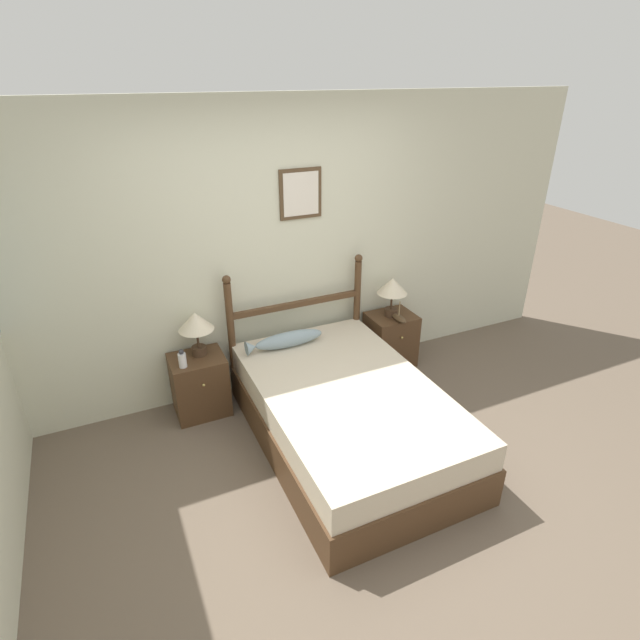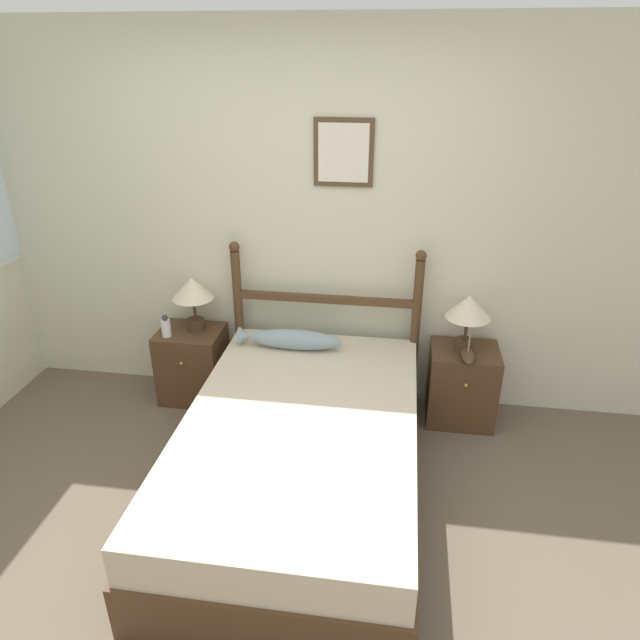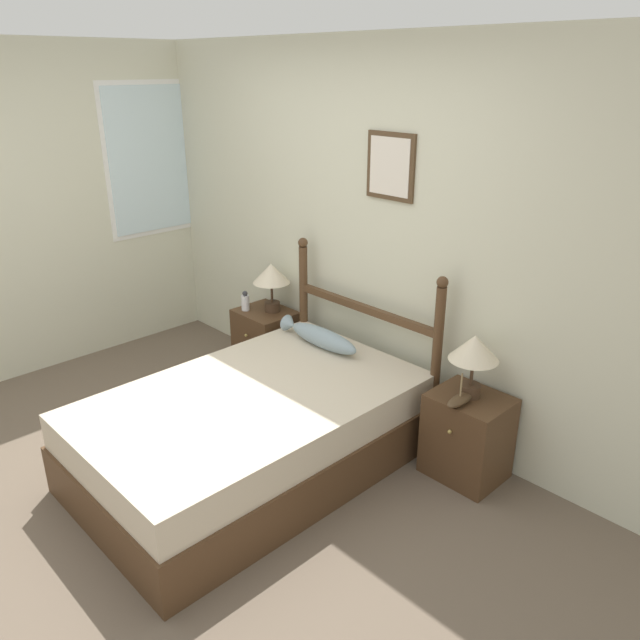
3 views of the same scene
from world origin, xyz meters
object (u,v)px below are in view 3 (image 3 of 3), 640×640
(nightstand_right, at_px, (467,436))
(fish_pillow, at_px, (320,337))
(nightstand_left, at_px, (266,342))
(table_lamp_right, at_px, (474,351))
(model_boat, at_px, (460,400))
(bed, at_px, (252,431))
(table_lamp_left, at_px, (271,276))
(bottle, at_px, (245,302))

(nightstand_right, height_order, fish_pillow, fish_pillow)
(nightstand_left, distance_m, table_lamp_right, 1.98)
(nightstand_right, height_order, model_boat, model_boat)
(nightstand_left, height_order, table_lamp_right, table_lamp_right)
(bed, height_order, model_boat, model_boat)
(table_lamp_left, bearing_deg, model_boat, -4.98)
(bed, height_order, nightstand_left, nightstand_left)
(bed, height_order, table_lamp_left, table_lamp_left)
(nightstand_left, bearing_deg, bottle, -142.58)
(nightstand_left, height_order, table_lamp_left, table_lamp_left)
(table_lamp_left, xyz_separation_m, fish_pillow, (0.72, -0.17, -0.24))
(nightstand_left, relative_size, table_lamp_left, 1.38)
(bed, bearing_deg, nightstand_right, 43.08)
(bottle, bearing_deg, nightstand_right, 2.70)
(nightstand_right, height_order, bottle, bottle)
(bed, xyz_separation_m, table_lamp_left, (-0.92, 0.94, 0.57))
(nightstand_right, bearing_deg, model_boat, -91.10)
(table_lamp_right, bearing_deg, bottle, -177.17)
(nightstand_left, distance_m, model_boat, 1.94)
(nightstand_left, xyz_separation_m, table_lamp_right, (1.90, 0.00, 0.56))
(table_lamp_left, relative_size, table_lamp_right, 1.00)
(nightstand_left, xyz_separation_m, table_lamp_left, (0.04, 0.04, 0.56))
(nightstand_left, height_order, bottle, bottle)
(nightstand_right, xyz_separation_m, bottle, (-2.05, -0.10, 0.34))
(nightstand_right, xyz_separation_m, table_lamp_left, (-1.88, 0.04, 0.56))
(bed, relative_size, table_lamp_left, 5.28)
(nightstand_right, height_order, table_lamp_right, table_lamp_right)
(table_lamp_right, xyz_separation_m, model_boat, (0.01, -0.12, -0.26))
(nightstand_left, xyz_separation_m, bottle, (-0.13, -0.10, 0.34))
(bed, distance_m, fish_pillow, 0.87)
(nightstand_left, relative_size, nightstand_right, 1.00)
(bottle, xyz_separation_m, model_boat, (2.04, -0.02, -0.04))
(bottle, bearing_deg, table_lamp_left, 40.60)
(model_boat, bearing_deg, table_lamp_left, 175.02)
(table_lamp_right, bearing_deg, fish_pillow, -173.77)
(bed, xyz_separation_m, nightstand_right, (0.96, 0.90, 0.01))
(table_lamp_left, height_order, bottle, table_lamp_left)
(bed, distance_m, model_boat, 1.27)
(table_lamp_left, height_order, table_lamp_right, same)
(table_lamp_left, xyz_separation_m, bottle, (-0.16, -0.14, -0.22))
(table_lamp_right, relative_size, bottle, 2.43)
(bottle, bearing_deg, nightstand_left, 37.42)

